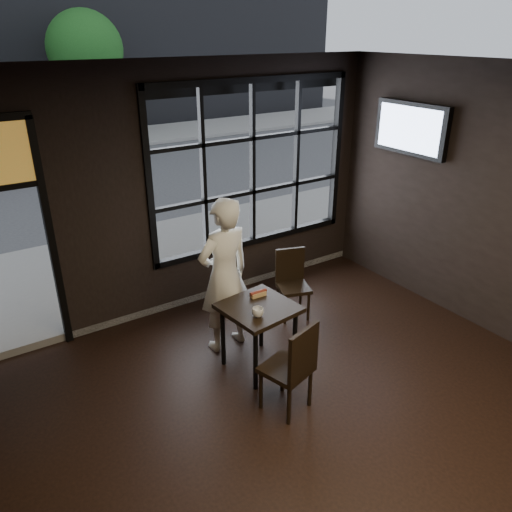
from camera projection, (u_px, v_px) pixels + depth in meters
floor at (359, 480)px, 4.24m from camera, size 6.00×7.00×0.02m
ceiling at (406, 81)px, 2.90m from camera, size 6.00×7.00×0.02m
window_frame at (253, 166)px, 6.75m from camera, size 3.06×0.12×2.28m
cafe_table at (259, 336)px, 5.51m from camera, size 0.80×0.80×0.78m
chair_near at (286, 366)px, 4.85m from camera, size 0.53×0.53×1.00m
chair_window at (294, 285)px, 6.47m from camera, size 0.50×0.50×0.90m
man at (224, 276)px, 5.67m from camera, size 0.72×0.51×1.86m
hotdog at (258, 294)px, 5.53m from camera, size 0.20×0.09×0.06m
cup at (258, 312)px, 5.13m from camera, size 0.13×0.13×0.10m
tv at (411, 129)px, 6.53m from camera, size 0.13×1.16×0.68m
navy_car at (27, 136)px, 13.54m from camera, size 4.66×2.37×1.47m
tree_right at (85, 49)px, 16.00m from camera, size 2.40×2.40×4.10m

